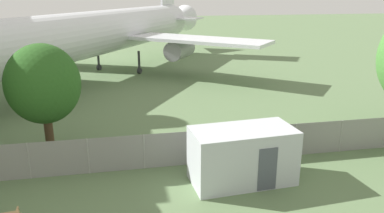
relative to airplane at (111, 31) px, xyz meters
The scene contains 4 objects.
perimeter_fence 22.20m from the airplane, 86.00° to the right, with size 56.07×0.07×1.73m.
airplane is the anchor object (origin of this frame).
portable_cabin 24.76m from the airplane, 76.66° to the right, with size 4.60×2.52×2.44m.
tree_near_hangar 19.72m from the airplane, 98.87° to the right, with size 3.56×3.56×5.74m.
Camera 1 is at (-0.92, -5.63, 8.10)m, focal length 35.00 mm.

